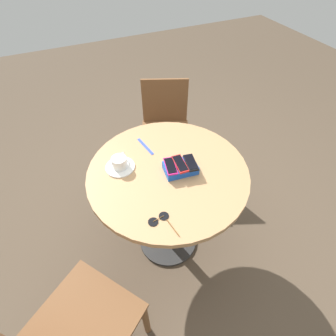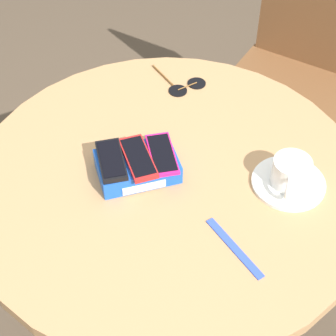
% 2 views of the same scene
% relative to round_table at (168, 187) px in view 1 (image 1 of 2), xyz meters
% --- Properties ---
extents(ground_plane, '(8.00, 8.00, 0.00)m').
position_rel_round_table_xyz_m(ground_plane, '(0.00, 0.00, -0.61)').
color(ground_plane, brown).
extents(round_table, '(0.88, 0.88, 0.75)m').
position_rel_round_table_xyz_m(round_table, '(0.00, 0.00, 0.00)').
color(round_table, '#2D2D2D').
rests_on(round_table, ground_plane).
extents(phone_box, '(0.18, 0.13, 0.04)m').
position_rel_round_table_xyz_m(phone_box, '(-0.06, 0.03, 0.16)').
color(phone_box, blue).
rests_on(phone_box, round_table).
extents(phone_black, '(0.07, 0.13, 0.01)m').
position_rel_round_table_xyz_m(phone_black, '(-0.11, 0.04, 0.19)').
color(phone_black, black).
rests_on(phone_black, phone_box).
extents(phone_red, '(0.06, 0.13, 0.01)m').
position_rel_round_table_xyz_m(phone_red, '(-0.06, 0.03, 0.19)').
color(phone_red, red).
rests_on(phone_red, phone_box).
extents(phone_magenta, '(0.08, 0.13, 0.01)m').
position_rel_round_table_xyz_m(phone_magenta, '(-0.01, 0.02, 0.19)').
color(phone_magenta, '#D11975').
rests_on(phone_magenta, phone_box).
extents(saucer, '(0.16, 0.16, 0.01)m').
position_rel_round_table_xyz_m(saucer, '(0.23, -0.13, 0.15)').
color(saucer, white).
rests_on(saucer, round_table).
extents(coffee_cup, '(0.09, 0.10, 0.06)m').
position_rel_round_table_xyz_m(coffee_cup, '(0.23, -0.13, 0.18)').
color(coffee_cup, white).
rests_on(coffee_cup, saucer).
extents(lanyard_strap, '(0.04, 0.17, 0.00)m').
position_rel_round_table_xyz_m(lanyard_strap, '(0.04, -0.23, 0.14)').
color(lanyard_strap, blue).
rests_on(lanyard_strap, round_table).
extents(sunglasses, '(0.10, 0.15, 0.01)m').
position_rel_round_table_xyz_m(sunglasses, '(0.16, 0.27, 0.14)').
color(sunglasses, black).
rests_on(sunglasses, round_table).
extents(chair_near_window, '(0.50, 0.50, 0.83)m').
position_rel_round_table_xyz_m(chair_near_window, '(-0.29, -0.69, -0.17)').
color(chair_near_window, brown).
rests_on(chair_near_window, ground_plane).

